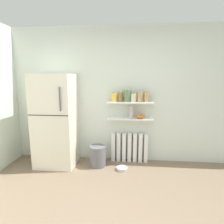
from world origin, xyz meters
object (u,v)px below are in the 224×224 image
shelf_bowl (140,116)px  trash_bin (98,156)px  radiator (129,147)px  storage_jar_3 (134,97)px  storage_jar_2 (127,95)px  refrigerator (56,120)px  vase (131,112)px  storage_jar_0 (114,97)px  storage_jar_4 (140,97)px  pet_food_bowl (122,169)px  storage_jar_5 (147,96)px  storage_jar_1 (121,97)px

shelf_bowl → trash_bin: size_ratio=0.42×
radiator → storage_jar_3: storage_jar_3 is taller
storage_jar_2 → storage_jar_3: (0.12, -0.00, -0.03)m
refrigerator → radiator: refrigerator is taller
vase → trash_bin: bearing=-159.0°
storage_jar_3 → vase: size_ratio=0.70×
refrigerator → vase: size_ratio=7.04×
refrigerator → trash_bin: 1.03m
storage_jar_0 → storage_jar_4: 0.48m
storage_jar_3 → storage_jar_4: size_ratio=0.87×
refrigerator → shelf_bowl: (1.58, 0.21, 0.07)m
vase → trash_bin: (-0.62, -0.24, -0.81)m
shelf_bowl → pet_food_bowl: bearing=-131.8°
trash_bin → storage_jar_4: bearing=17.0°
radiator → shelf_bowl: 0.67m
storage_jar_3 → vase: 0.28m
storage_jar_5 → pet_food_bowl: storage_jar_5 is taller
storage_jar_4 → vase: storage_jar_4 is taller
refrigerator → storage_jar_3: bearing=8.4°
vase → shelf_bowl: bearing=0.0°
radiator → storage_jar_5: storage_jar_5 is taller
storage_jar_4 → vase: size_ratio=0.80×
storage_jar_2 → storage_jar_5: storage_jar_2 is taller
refrigerator → trash_bin: (0.79, -0.02, -0.66)m
pet_food_bowl → storage_jar_3: bearing=62.6°
storage_jar_0 → storage_jar_3: (0.36, -0.00, -0.01)m
storage_jar_0 → vase: size_ratio=0.75×
storage_jar_5 → shelf_bowl: storage_jar_5 is taller
storage_jar_0 → storage_jar_2: storage_jar_2 is taller
storage_jar_2 → storage_jar_4: storage_jar_2 is taller
radiator → storage_jar_0: storage_jar_0 is taller
storage_jar_5 → pet_food_bowl: bearing=-139.9°
storage_jar_1 → trash_bin: size_ratio=0.50×
shelf_bowl → trash_bin: bearing=-163.3°
radiator → vase: 0.72m
storage_jar_2 → storage_jar_3: size_ratio=1.40×
storage_jar_0 → storage_jar_4: bearing=0.0°
refrigerator → storage_jar_4: refrigerator is taller
radiator → storage_jar_4: size_ratio=3.66×
radiator → storage_jar_4: bearing=-9.4°
storage_jar_2 → trash_bin: 1.26m
storage_jar_3 → storage_jar_5: (0.24, 0.00, 0.02)m
radiator → storage_jar_3: size_ratio=4.18×
storage_jar_2 → storage_jar_3: bearing=-0.0°
storage_jar_0 → shelf_bowl: storage_jar_0 is taller
refrigerator → storage_jar_5: bearing=7.2°
radiator → pet_food_bowl: radiator is taller
storage_jar_0 → vase: bearing=0.0°
radiator → refrigerator: bearing=-170.1°
vase → shelf_bowl: vase is taller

